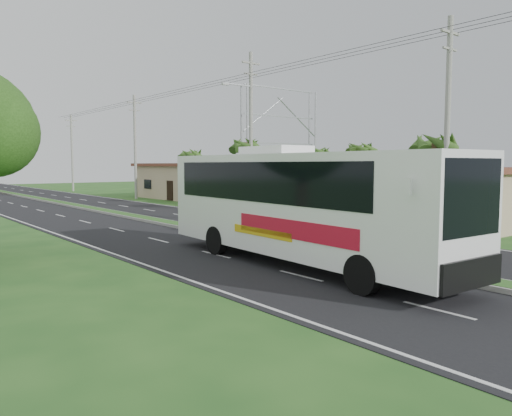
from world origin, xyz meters
TOP-DOWN VIEW (x-y plane):
  - ground at (0.00, 0.00)m, footprint 180.00×180.00m
  - road_asphalt at (0.00, 20.00)m, footprint 14.00×160.00m
  - median_strip at (0.00, 20.00)m, footprint 1.20×160.00m
  - lane_edge_left at (-6.70, 20.00)m, footprint 0.12×160.00m
  - lane_edge_right at (6.70, 20.00)m, footprint 0.12×160.00m
  - shop_near at (14.00, 6.00)m, footprint 8.60×12.60m
  - shop_mid at (14.00, 22.00)m, footprint 7.60×10.60m
  - shop_far at (14.00, 36.00)m, footprint 8.60×11.60m
  - palm_verge_a at (9.00, 3.00)m, footprint 2.40×2.40m
  - palm_verge_b at (9.40, 12.00)m, footprint 2.40×2.40m
  - palm_verge_c at (8.80, 19.00)m, footprint 2.40×2.40m
  - palm_verge_d at (9.30, 28.00)m, footprint 2.40×2.40m
  - palm_behind_shop at (17.50, 15.00)m, footprint 2.40×2.40m
  - utility_pole_a at (8.50, 2.00)m, footprint 1.60×0.28m
  - utility_pole_b at (8.47, 18.00)m, footprint 3.20×0.28m
  - utility_pole_c at (8.50, 38.00)m, footprint 1.60×0.28m
  - utility_pole_d at (8.50, 58.00)m, footprint 1.60×0.28m
  - billboard_lattice at (22.00, 30.00)m, footprint 10.18×1.18m
  - coach_bus_main at (-2.30, 1.48)m, footprint 3.50×13.69m
  - motorcyclist at (0.60, 9.14)m, footprint 1.99×1.28m

SIDE VIEW (x-z plane):
  - ground at x=0.00m, z-range 0.00..0.00m
  - lane_edge_left at x=-6.70m, z-range 0.00..0.00m
  - lane_edge_right at x=6.70m, z-range 0.00..0.00m
  - road_asphalt at x=0.00m, z-range 0.00..0.02m
  - median_strip at x=0.00m, z-range 0.01..0.20m
  - motorcyclist at x=0.60m, z-range -0.34..1.97m
  - shop_near at x=14.00m, z-range 0.02..3.54m
  - shop_mid at x=14.00m, z-range 0.02..3.69m
  - shop_far at x=14.00m, z-range 0.02..3.84m
  - coach_bus_main at x=-2.30m, z-range 0.22..4.60m
  - palm_verge_b at x=9.40m, z-range 1.83..6.88m
  - palm_verge_d at x=9.30m, z-range 1.92..7.17m
  - palm_verge_a at x=9.00m, z-range 2.02..7.47m
  - palm_behind_shop at x=17.50m, z-range 2.11..7.76m
  - palm_verge_c at x=8.80m, z-range 2.20..8.05m
  - utility_pole_d at x=8.50m, z-range 0.17..10.67m
  - utility_pole_a at x=8.50m, z-range 0.17..11.17m
  - utility_pole_c at x=8.50m, z-range 0.17..11.17m
  - utility_pole_b at x=8.47m, z-range 0.26..12.26m
  - billboard_lattice at x=22.00m, z-range 0.79..12.86m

